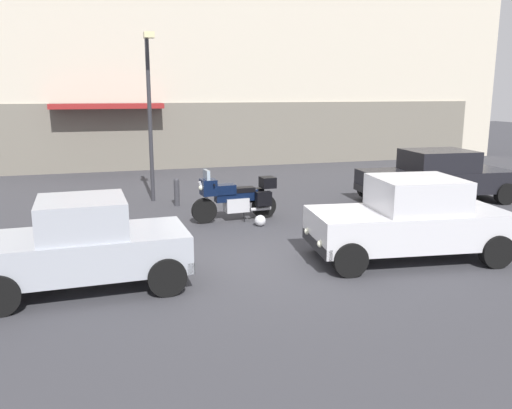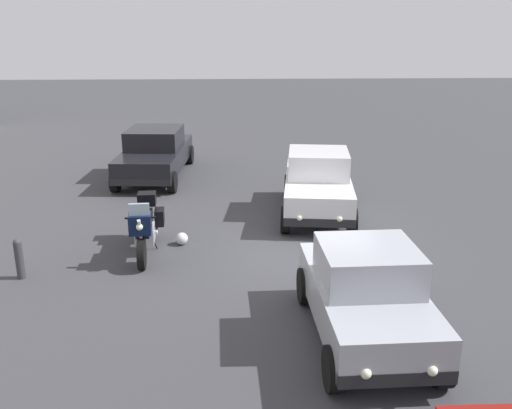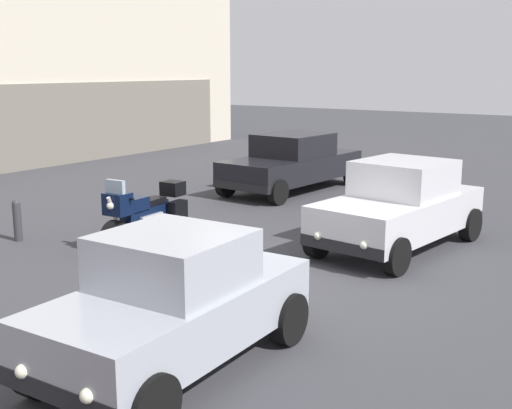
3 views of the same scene
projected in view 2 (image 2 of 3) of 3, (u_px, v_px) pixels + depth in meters
name	position (u px, v px, depth m)	size (l,w,h in m)	color
ground_plane	(307.00, 257.00, 11.93)	(80.00, 80.00, 0.00)	#38383D
motorcycle	(144.00, 225.00, 12.00)	(2.26, 0.78, 1.36)	black
helmet	(182.00, 239.00, 12.58)	(0.28, 0.28, 0.28)	silver
car_hatchback_near	(318.00, 184.00, 14.44)	(4.00, 2.19, 1.64)	silver
car_sedan_far	(155.00, 153.00, 17.99)	(4.66, 2.19, 1.56)	black
car_compact_side	(366.00, 294.00, 8.63)	(3.51, 1.79, 1.56)	#9EA3AD
bollard_curbside	(19.00, 257.00, 10.82)	(0.16, 0.16, 0.82)	#333338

